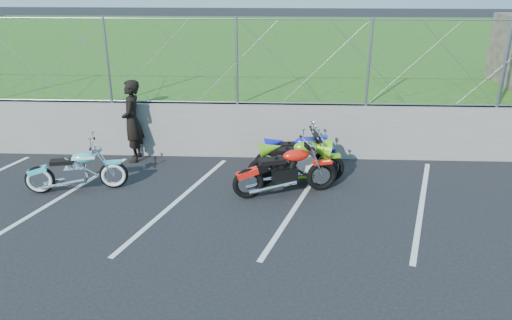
{
  "coord_description": "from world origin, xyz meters",
  "views": [
    {
      "loc": [
        1.96,
        -7.87,
        4.44
      ],
      "look_at": [
        1.54,
        1.3,
        0.77
      ],
      "focal_mm": 35.0,
      "sensor_mm": 36.0,
      "label": 1
    }
  ],
  "objects_px": {
    "sportbike_green": "(298,163)",
    "cruiser_turquoise": "(78,172)",
    "naked_orange": "(287,173)",
    "person_standing": "(132,121)",
    "sportbike_blue": "(298,156)"
  },
  "relations": [
    {
      "from": "cruiser_turquoise",
      "to": "sportbike_green",
      "type": "height_order",
      "value": "sportbike_green"
    },
    {
      "from": "cruiser_turquoise",
      "to": "sportbike_green",
      "type": "distance_m",
      "value": 4.55
    },
    {
      "from": "sportbike_green",
      "to": "cruiser_turquoise",
      "type": "bearing_deg",
      "value": 176.86
    },
    {
      "from": "sportbike_green",
      "to": "person_standing",
      "type": "relative_size",
      "value": 1.08
    },
    {
      "from": "person_standing",
      "to": "cruiser_turquoise",
      "type": "bearing_deg",
      "value": -27.63
    },
    {
      "from": "cruiser_turquoise",
      "to": "sportbike_blue",
      "type": "bearing_deg",
      "value": 0.66
    },
    {
      "from": "sportbike_green",
      "to": "person_standing",
      "type": "height_order",
      "value": "person_standing"
    },
    {
      "from": "naked_orange",
      "to": "sportbike_blue",
      "type": "height_order",
      "value": "naked_orange"
    },
    {
      "from": "person_standing",
      "to": "sportbike_green",
      "type": "bearing_deg",
      "value": 66.4
    },
    {
      "from": "sportbike_blue",
      "to": "cruiser_turquoise",
      "type": "bearing_deg",
      "value": -175.04
    },
    {
      "from": "cruiser_turquoise",
      "to": "person_standing",
      "type": "height_order",
      "value": "person_standing"
    },
    {
      "from": "sportbike_green",
      "to": "naked_orange",
      "type": "bearing_deg",
      "value": -123.73
    },
    {
      "from": "sportbike_green",
      "to": "sportbike_blue",
      "type": "xyz_separation_m",
      "value": [
        0.03,
        0.56,
        -0.05
      ]
    },
    {
      "from": "sportbike_green",
      "to": "person_standing",
      "type": "bearing_deg",
      "value": 152.5
    },
    {
      "from": "person_standing",
      "to": "sportbike_blue",
      "type": "bearing_deg",
      "value": 74.32
    }
  ]
}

